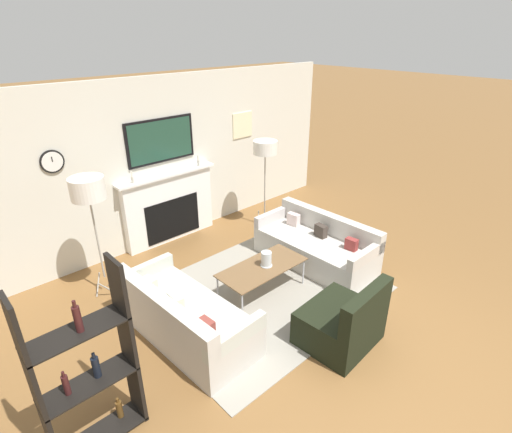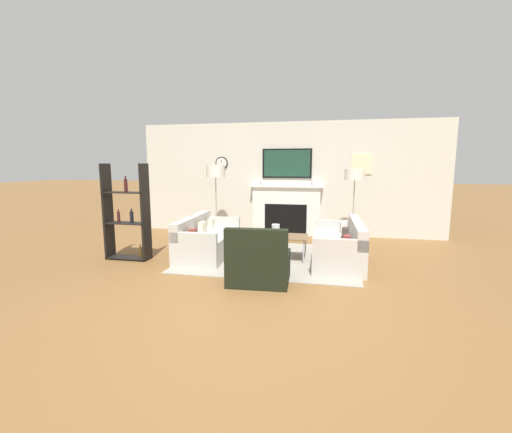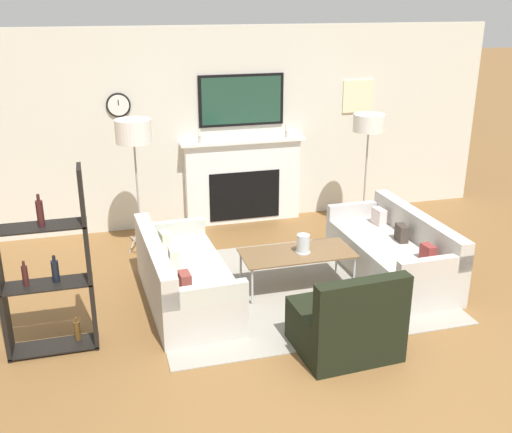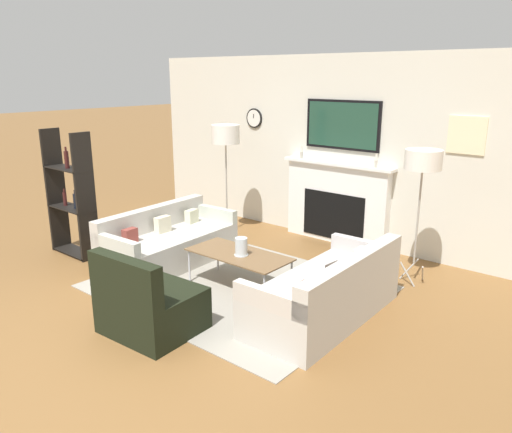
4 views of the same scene
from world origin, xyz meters
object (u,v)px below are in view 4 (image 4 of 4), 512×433
(floor_lamp_right, at_px, (423,162))
(coffee_table, at_px, (239,256))
(couch_right, at_px, (327,294))
(hurricane_candle, at_px, (241,248))
(shelf_unit, at_px, (71,198))
(couch_left, at_px, (168,244))
(floor_lamp_left, at_px, (226,136))
(armchair, at_px, (149,305))

(floor_lamp_right, bearing_deg, coffee_table, -135.03)
(couch_right, relative_size, hurricane_candle, 9.01)
(coffee_table, bearing_deg, couch_right, 0.76)
(couch_right, xyz_separation_m, shelf_unit, (-3.72, -0.58, 0.53))
(couch_left, distance_m, coffee_table, 1.27)
(floor_lamp_left, relative_size, floor_lamp_right, 1.06)
(couch_right, bearing_deg, shelf_unit, -171.09)
(couch_left, height_order, floor_lamp_left, floor_lamp_left)
(armchair, height_order, coffee_table, armchair)
(couch_right, height_order, shelf_unit, shelf_unit)
(couch_left, height_order, floor_lamp_right, floor_lamp_right)
(floor_lamp_left, bearing_deg, couch_left, -78.25)
(couch_right, bearing_deg, coffee_table, -179.24)
(couch_right, xyz_separation_m, armchair, (-1.16, -1.33, 0.01))
(couch_right, distance_m, armchair, 1.77)
(couch_right, bearing_deg, hurricane_candle, -178.14)
(armchair, relative_size, floor_lamp_left, 0.53)
(hurricane_candle, bearing_deg, couch_left, 178.55)
(couch_right, distance_m, shelf_unit, 3.80)
(couch_left, height_order, hurricane_candle, couch_left)
(couch_left, height_order, couch_right, couch_right)
(couch_left, relative_size, floor_lamp_right, 1.15)
(couch_right, distance_m, hurricane_candle, 1.15)
(hurricane_candle, bearing_deg, couch_right, 1.86)
(couch_right, bearing_deg, floor_lamp_right, 78.22)
(couch_right, xyz_separation_m, hurricane_candle, (-1.12, -0.04, 0.25))
(couch_right, distance_m, floor_lamp_right, 1.92)
(couch_left, xyz_separation_m, floor_lamp_right, (2.74, 1.47, 1.20))
(couch_left, height_order, armchair, armchair)
(couch_right, relative_size, armchair, 2.08)
(hurricane_candle, bearing_deg, armchair, -91.83)
(couch_right, relative_size, coffee_table, 1.52)
(couch_left, distance_m, floor_lamp_left, 1.96)
(couch_right, xyz_separation_m, floor_lamp_right, (0.31, 1.47, 1.19))
(coffee_table, distance_m, hurricane_candle, 0.13)
(couch_right, height_order, coffee_table, couch_right)
(coffee_table, bearing_deg, floor_lamp_left, 136.56)
(armchair, xyz_separation_m, floor_lamp_left, (-1.58, 2.80, 1.25))
(floor_lamp_left, bearing_deg, armchair, -60.55)
(armchair, distance_m, coffee_table, 1.32)
(floor_lamp_left, bearing_deg, coffee_table, -43.44)
(coffee_table, relative_size, hurricane_candle, 5.91)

